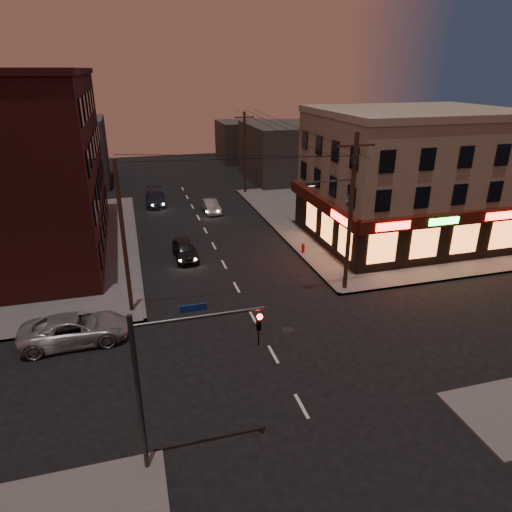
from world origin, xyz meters
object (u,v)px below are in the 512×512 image
object	(u,v)px
fire_hydrant	(303,247)
suv_cross	(75,329)
sedan_near	(185,250)
sedan_mid	(211,206)
sedan_far	(155,198)

from	to	relation	value
fire_hydrant	suv_cross	bearing A→B (deg)	-152.71
suv_cross	sedan_near	world-z (taller)	suv_cross
sedan_mid	fire_hydrant	bearing A→B (deg)	-74.50
sedan_mid	sedan_far	bearing A→B (deg)	134.86
suv_cross	fire_hydrant	size ratio (longest dim) A/B	7.32
sedan_near	fire_hydrant	size ratio (longest dim) A/B	5.42
suv_cross	sedan_near	size ratio (longest dim) A/B	1.35
suv_cross	sedan_mid	world-z (taller)	suv_cross
sedan_near	fire_hydrant	world-z (taller)	sedan_near
sedan_near	fire_hydrant	distance (m)	9.15
suv_cross	fire_hydrant	world-z (taller)	suv_cross
sedan_mid	fire_hydrant	xyz separation A→B (m)	(4.89, -13.15, -0.08)
sedan_far	fire_hydrant	distance (m)	20.20
sedan_near	sedan_mid	distance (m)	12.14
sedan_far	fire_hydrant	world-z (taller)	sedan_far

